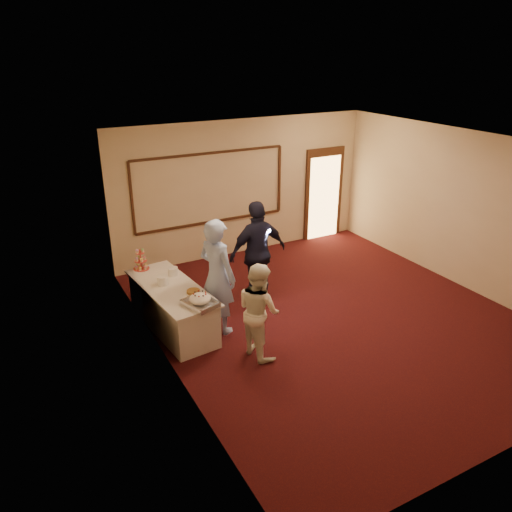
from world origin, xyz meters
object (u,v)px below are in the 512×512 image
Objects in this scene: plate_stack_b at (173,271)px; woman at (259,310)px; cupcake_stand at (141,261)px; tart at (193,292)px; guest at (258,252)px; buffet_table at (173,307)px; man at (217,276)px; plate_stack_a at (162,280)px; pavlova_tray at (200,300)px.

woman reaches higher than plate_stack_b.
cupcake_stand is 1.65× the size of tart.
guest is at bearing -6.68° from plate_stack_b.
man is at bearing -30.64° from buffet_table.
man reaches higher than cupcake_stand.
plate_stack_a is at bearing 27.78° from woman.
tart is (0.06, 0.43, -0.06)m from pavlova_tray.
guest is (1.73, 0.22, 0.57)m from buffet_table.
guest reaches higher than cupcake_stand.
buffet_table is 1.66m from woman.
tart is at bearing -58.59° from buffet_table.
pavlova_tray reaches higher than tart.
plate_stack_a is (-0.10, 0.13, 0.46)m from buffet_table.
plate_stack_a is 0.76× the size of tart.
buffet_table is 1.11× the size of man.
plate_stack_b is at bearing 66.26° from buffet_table.
woman is (1.01, -1.47, -0.10)m from plate_stack_a.
cupcake_stand is 0.80m from plate_stack_a.
woman is 0.78× the size of guest.
cupcake_stand is at bearing 103.10° from pavlova_tray.
man reaches higher than plate_stack_b.
pavlova_tray is at bearing 109.01° from man.
plate_stack_b is (0.18, 0.40, 0.46)m from buffet_table.
pavlova_tray is at bearing -76.90° from cupcake_stand.
man is at bearing -58.58° from plate_stack_b.
tart is 1.62m from guest.
guest is at bearing -34.51° from woman.
pavlova_tray reaches higher than plate_stack_a.
pavlova_tray is 0.99m from plate_stack_a.
man is (0.42, -0.00, 0.18)m from tart.
plate_stack_a is at bearing 106.17° from pavlova_tray.
plate_stack_b is 1.57m from guest.
woman is (1.14, -2.26, -0.16)m from cupcake_stand.
buffet_table is 1.13× the size of guest.
buffet_table is at bearing 121.41° from tart.
man is (0.48, -0.79, 0.13)m from plate_stack_b.
cupcake_stand is 0.66m from plate_stack_b.
plate_stack_b is 0.09× the size of man.
woman is at bearing 60.19° from guest.
plate_stack_a reaches higher than tart.
man is (0.76, -0.53, 0.13)m from plate_stack_a.
plate_stack_a is 1.84m from guest.
cupcake_stand reaches higher than buffet_table.
woman is at bearing -55.66° from buffet_table.
cupcake_stand is at bearing 127.52° from plate_stack_b.
cupcake_stand is (-0.22, 0.92, 0.53)m from buffet_table.
pavlova_tray is 1.87m from guest.
pavlova_tray is at bearing -73.83° from plate_stack_a.
woman is 1.77m from guest.
plate_stack_a is 0.63m from tart.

